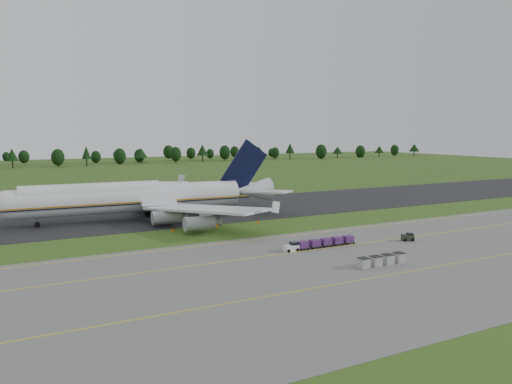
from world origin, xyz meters
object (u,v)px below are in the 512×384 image
aircraft (137,197)px  utility_cart (408,238)px  edge_markers (217,227)px  uld_row (382,260)px  baggage_train (319,243)px

aircraft → utility_cart: 61.51m
aircraft → edge_markers: (12.89, -17.59, -5.10)m
utility_cart → edge_markers: 39.62m
uld_row → edge_markers: bearing=105.1°
aircraft → baggage_train: (21.69, -43.28, -4.51)m
aircraft → utility_cart: aircraft is taller
utility_cart → uld_row: 19.70m
baggage_train → edge_markers: (-8.80, 25.69, -0.60)m
uld_row → baggage_train: bearing=97.8°
utility_cart → baggage_train: bearing=169.9°
aircraft → baggage_train: 48.62m
baggage_train → utility_cart: baggage_train is taller
aircraft → utility_cart: bearing=-49.3°
utility_cart → aircraft: bearing=130.7°
aircraft → edge_markers: bearing=-53.8°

